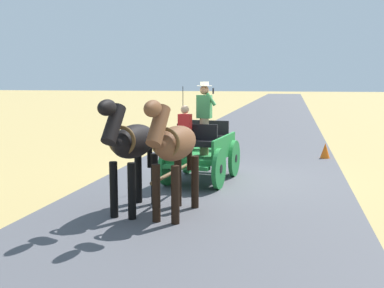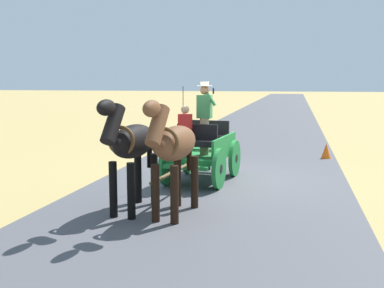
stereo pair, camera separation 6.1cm
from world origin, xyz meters
The scene contains 6 objects.
ground_plane centered at (0.00, 0.00, 0.00)m, with size 200.00×200.00×0.00m, color tan.
road_surface centered at (0.00, 0.00, 0.00)m, with size 6.22×160.00×0.01m, color #4C4C51.
horse_drawn_carriage centered at (0.50, 0.54, 0.82)m, with size 1.66×4.52×2.50m.
horse_near_side centered at (0.39, 3.59, 1.32)m, with size 0.73×2.14×2.21m.
horse_off_side centered at (1.25, 3.50, 1.32)m, with size 0.70×2.14×2.21m.
traffic_cone centered at (-2.79, -3.70, 0.25)m, with size 0.32×0.32×0.50m, color orange.
Camera 2 is at (-1.77, 11.56, 2.52)m, focal length 42.42 mm.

